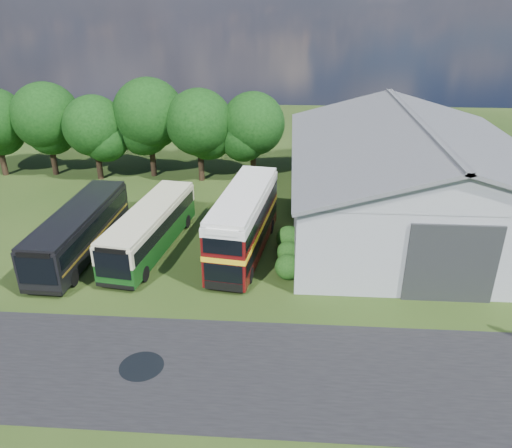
# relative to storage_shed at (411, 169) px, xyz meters

# --- Properties ---
(ground) EXTENTS (120.00, 120.00, 0.00)m
(ground) POSITION_rel_storage_shed_xyz_m (-15.00, -15.98, -4.17)
(ground) COLOR #1F3410
(ground) RESTS_ON ground
(asphalt_road) EXTENTS (60.00, 8.00, 0.02)m
(asphalt_road) POSITION_rel_storage_shed_xyz_m (-12.00, -18.98, -4.17)
(asphalt_road) COLOR black
(asphalt_road) RESTS_ON ground
(puddle) EXTENTS (2.20, 2.20, 0.01)m
(puddle) POSITION_rel_storage_shed_xyz_m (-16.50, -18.98, -4.17)
(puddle) COLOR black
(puddle) RESTS_ON ground
(storage_shed) EXTENTS (18.80, 24.80, 8.15)m
(storage_shed) POSITION_rel_storage_shed_xyz_m (0.00, 0.00, 0.00)
(storage_shed) COLOR gray
(storage_shed) RESTS_ON ground
(tree_left_a) EXTENTS (6.46, 6.46, 9.12)m
(tree_left_a) POSITION_rel_storage_shed_xyz_m (-33.00, 8.52, 1.71)
(tree_left_a) COLOR black
(tree_left_a) RESTS_ON ground
(tree_left_b) EXTENTS (5.78, 5.78, 8.16)m
(tree_left_b) POSITION_rel_storage_shed_xyz_m (-28.00, 7.52, 1.09)
(tree_left_b) COLOR black
(tree_left_b) RESTS_ON ground
(tree_mid) EXTENTS (6.80, 6.80, 9.60)m
(tree_mid) POSITION_rel_storage_shed_xyz_m (-23.00, 8.82, 2.02)
(tree_mid) COLOR black
(tree_mid) RESTS_ON ground
(tree_right_a) EXTENTS (6.26, 6.26, 8.83)m
(tree_right_a) POSITION_rel_storage_shed_xyz_m (-18.00, 7.82, 1.52)
(tree_right_a) COLOR black
(tree_right_a) RESTS_ON ground
(tree_right_b) EXTENTS (5.98, 5.98, 8.45)m
(tree_right_b) POSITION_rel_storage_shed_xyz_m (-13.00, 8.62, 1.27)
(tree_right_b) COLOR black
(tree_right_b) RESTS_ON ground
(shrub_front) EXTENTS (1.70, 1.70, 1.70)m
(shrub_front) POSITION_rel_storage_shed_xyz_m (-9.40, -9.98, -4.17)
(shrub_front) COLOR #194714
(shrub_front) RESTS_ON ground
(shrub_mid) EXTENTS (1.60, 1.60, 1.60)m
(shrub_mid) POSITION_rel_storage_shed_xyz_m (-9.40, -7.98, -4.17)
(shrub_mid) COLOR #194714
(shrub_mid) RESTS_ON ground
(shrub_back) EXTENTS (1.80, 1.80, 1.80)m
(shrub_back) POSITION_rel_storage_shed_xyz_m (-9.40, -5.98, -4.17)
(shrub_back) COLOR #194714
(shrub_back) RESTS_ON ground
(bus_green_single) EXTENTS (4.26, 11.79, 3.18)m
(bus_green_single) POSITION_rel_storage_shed_xyz_m (-19.09, -6.88, -2.47)
(bus_green_single) COLOR black
(bus_green_single) RESTS_ON ground
(bus_maroon_double) EXTENTS (4.27, 11.16, 4.68)m
(bus_maroon_double) POSITION_rel_storage_shed_xyz_m (-12.50, -6.98, -1.83)
(bus_maroon_double) COLOR black
(bus_maroon_double) RESTS_ON ground
(bus_dark_single) EXTENTS (3.18, 12.03, 3.29)m
(bus_dark_single) POSITION_rel_storage_shed_xyz_m (-23.86, -7.65, -2.41)
(bus_dark_single) COLOR black
(bus_dark_single) RESTS_ON ground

